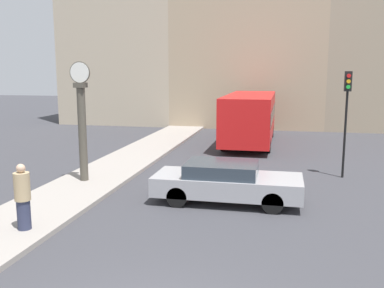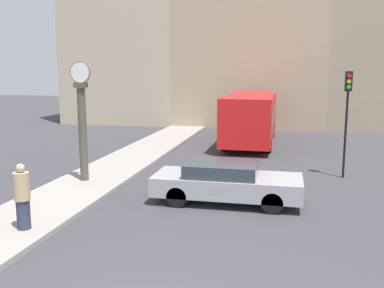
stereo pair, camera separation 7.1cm
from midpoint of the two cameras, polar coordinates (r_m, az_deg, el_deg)
sidewalk_corner at (r=19.11m, az=-9.64°, el=-2.74°), size 2.62×27.23×0.14m
building_row at (r=33.19m, az=8.56°, el=16.84°), size 30.37×5.00×18.58m
sedan_car at (r=13.70m, az=4.44°, el=-5.02°), size 4.67×1.88×1.29m
bus_distant at (r=24.81m, az=7.67°, el=3.77°), size 2.60×8.62×2.82m
traffic_light_far at (r=17.47m, az=19.84°, el=5.20°), size 0.26×0.24×4.14m
street_clock at (r=16.07m, az=-14.58°, el=2.74°), size 0.77×0.39×4.34m
pedestrian_tan_coat at (r=11.76m, az=-21.80°, el=-6.61°), size 0.40×0.40×1.71m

